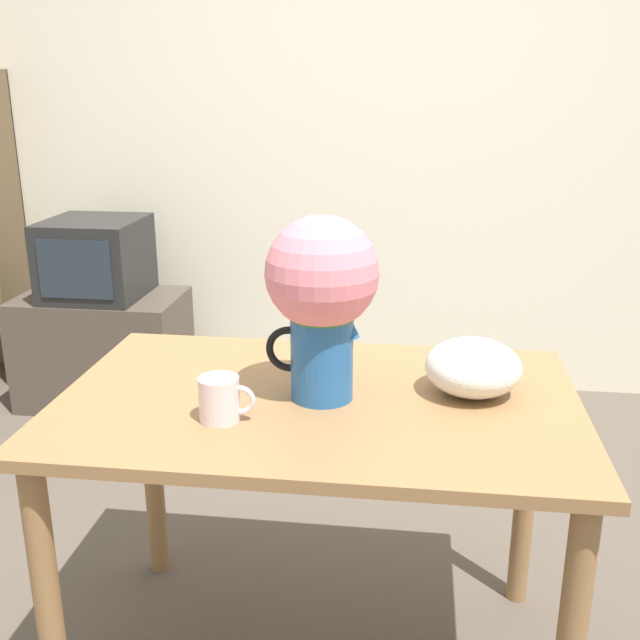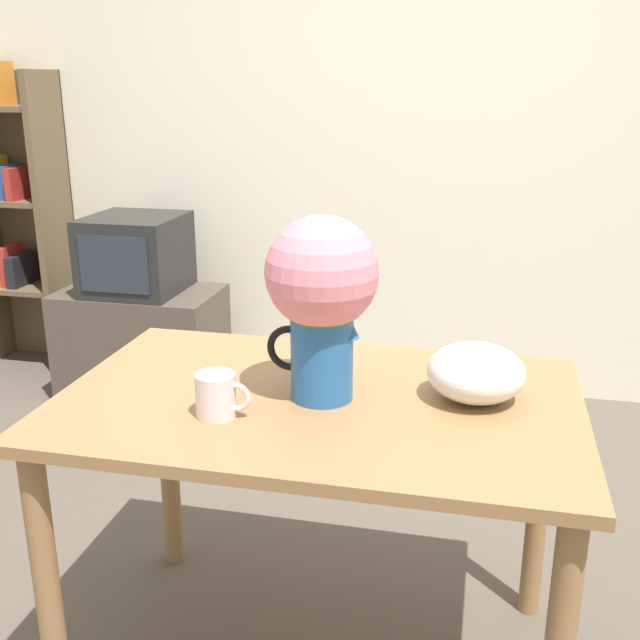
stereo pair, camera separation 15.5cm
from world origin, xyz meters
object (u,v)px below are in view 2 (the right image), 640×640
(coffee_mug, at_px, (217,395))
(tv_set, at_px, (136,254))
(white_bowl, at_px, (476,372))
(flower_vase, at_px, (322,291))

(coffee_mug, xyz_separation_m, tv_set, (-1.07, 1.77, -0.11))
(white_bowl, xyz_separation_m, tv_set, (-1.64, 1.54, -0.13))
(flower_vase, bearing_deg, tv_set, 128.50)
(flower_vase, distance_m, tv_set, 2.09)
(flower_vase, bearing_deg, coffee_mug, -143.18)
(flower_vase, height_order, coffee_mug, flower_vase)
(coffee_mug, distance_m, white_bowl, 0.61)
(white_bowl, relative_size, tv_set, 0.51)
(flower_vase, bearing_deg, white_bowl, 11.04)
(flower_vase, distance_m, white_bowl, 0.42)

